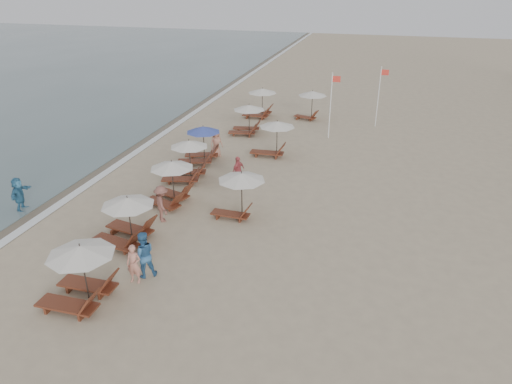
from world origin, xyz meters
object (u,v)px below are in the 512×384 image
(lounger_station_0, at_px, (78,276))
(lounger_station_3, at_px, (186,162))
(inland_station_0, at_px, (237,190))
(waterline_walker, at_px, (19,194))
(lounger_station_2, at_px, (169,183))
(lounger_station_6, at_px, (259,103))
(inland_station_2, at_px, (310,101))
(inland_station_1, at_px, (272,136))
(beachgoer_far_a, at_px, (238,170))
(beachgoer_mid_b, at_px, (162,204))
(lounger_station_1, at_px, (124,221))
(flag_pole_near, at_px, (331,103))
(beachgoer_mid_a, at_px, (143,255))
(beachgoer_near, at_px, (134,264))
(lounger_station_5, at_px, (246,119))
(lounger_station_4, at_px, (200,146))
(beachgoer_far_b, at_px, (216,143))

(lounger_station_0, height_order, lounger_station_3, lounger_station_0)
(inland_station_0, bearing_deg, lounger_station_3, 139.70)
(lounger_station_0, relative_size, waterline_walker, 1.61)
(lounger_station_2, xyz_separation_m, lounger_station_6, (0.20, 16.35, 0.02))
(lounger_station_3, distance_m, inland_station_2, 14.50)
(inland_station_0, height_order, inland_station_1, same)
(lounger_station_0, bearing_deg, beachgoer_far_a, 78.82)
(lounger_station_3, bearing_deg, beachgoer_mid_b, -80.02)
(inland_station_0, bearing_deg, lounger_station_1, -139.03)
(beachgoer_mid_b, relative_size, flag_pole_near, 0.39)
(beachgoer_mid_a, bearing_deg, beachgoer_near, 34.05)
(lounger_station_3, bearing_deg, lounger_station_2, -83.07)
(lounger_station_5, height_order, beachgoer_far_a, lounger_station_5)
(lounger_station_1, relative_size, beachgoer_near, 1.79)
(lounger_station_5, relative_size, beachgoer_mid_b, 1.47)
(lounger_station_3, xyz_separation_m, lounger_station_6, (0.56, 13.39, 0.04))
(lounger_station_1, xyz_separation_m, lounger_station_4, (-0.41, 9.67, 0.04))
(lounger_station_5, bearing_deg, lounger_station_6, 93.31)
(beachgoer_near, bearing_deg, waterline_walker, 151.87)
(lounger_station_3, bearing_deg, beachgoer_mid_a, -76.72)
(lounger_station_4, distance_m, waterline_walker, 10.29)
(lounger_station_2, bearing_deg, lounger_station_1, -93.35)
(inland_station_2, distance_m, beachgoer_mid_a, 22.86)
(beachgoer_far_a, bearing_deg, lounger_station_0, 10.95)
(inland_station_1, relative_size, flag_pole_near, 0.62)
(lounger_station_0, height_order, lounger_station_5, lounger_station_0)
(lounger_station_1, xyz_separation_m, beachgoer_mid_b, (0.70, 2.17, -0.11))
(lounger_station_4, bearing_deg, lounger_station_0, -85.79)
(lounger_station_1, relative_size, inland_station_2, 1.09)
(beachgoer_mid_b, bearing_deg, lounger_station_1, 121.53)
(lounger_station_1, height_order, inland_station_2, inland_station_2)
(lounger_station_6, xyz_separation_m, beachgoer_mid_b, (0.27, -18.12, -0.23))
(lounger_station_5, xyz_separation_m, inland_station_0, (3.27, -12.36, 0.35))
(lounger_station_4, height_order, beachgoer_far_b, lounger_station_4)
(lounger_station_4, distance_m, inland_station_2, 12.03)
(lounger_station_6, bearing_deg, inland_station_1, -69.58)
(beachgoer_mid_a, relative_size, beachgoer_far_a, 1.17)
(lounger_station_1, height_order, lounger_station_6, lounger_station_6)
(waterline_walker, bearing_deg, beachgoer_mid_b, -93.92)
(lounger_station_1, relative_size, beachgoer_mid_a, 1.49)
(lounger_station_5, bearing_deg, lounger_station_1, -92.51)
(lounger_station_0, relative_size, lounger_station_6, 1.03)
(inland_station_2, relative_size, beachgoer_far_a, 1.59)
(lounger_station_0, distance_m, inland_station_0, 8.26)
(beachgoer_near, distance_m, beachgoer_far_a, 9.70)
(lounger_station_0, relative_size, beachgoer_near, 1.76)
(inland_station_0, xyz_separation_m, beachgoer_mid_a, (-1.97, -5.50, -0.50))
(beachgoer_mid_a, xyz_separation_m, waterline_walker, (-8.42, 3.39, -0.09))
(beachgoer_mid_a, height_order, beachgoer_far_a, beachgoer_mid_a)
(lounger_station_6, bearing_deg, lounger_station_4, -94.54)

